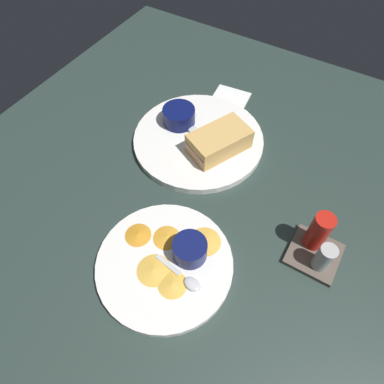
{
  "coord_description": "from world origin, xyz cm",
  "views": [
    {
      "loc": [
        38.38,
        19.02,
        58.25
      ],
      "look_at": [
        5.26,
        -0.78,
        3.0
      ],
      "focal_mm": 31.75,
      "sensor_mm": 36.0,
      "label": 1
    }
  ],
  "objects_px": {
    "sandwich_half_near": "(219,141)",
    "condiment_caddy": "(318,245)",
    "plate_sandwich_main": "(198,140)",
    "spoon_by_gravy_ramekin": "(186,279)",
    "ramekin_dark_sauce": "(179,115)",
    "ramekin_light_gravy": "(190,249)",
    "plate_chips_companion": "(165,264)",
    "spoon_by_dark_ramekin": "(197,133)"
  },
  "relations": [
    {
      "from": "ramekin_dark_sauce",
      "to": "condiment_caddy",
      "type": "bearing_deg",
      "value": 68.57
    },
    {
      "from": "ramekin_dark_sauce",
      "to": "plate_chips_companion",
      "type": "bearing_deg",
      "value": 27.9
    },
    {
      "from": "plate_sandwich_main",
      "to": "spoon_by_dark_ramekin",
      "type": "bearing_deg",
      "value": -136.51
    },
    {
      "from": "sandwich_half_near",
      "to": "plate_chips_companion",
      "type": "height_order",
      "value": "sandwich_half_near"
    },
    {
      "from": "plate_sandwich_main",
      "to": "sandwich_half_near",
      "type": "relative_size",
      "value": 1.99
    },
    {
      "from": "plate_sandwich_main",
      "to": "sandwich_half_near",
      "type": "height_order",
      "value": "sandwich_half_near"
    },
    {
      "from": "plate_chips_companion",
      "to": "ramekin_dark_sauce",
      "type": "bearing_deg",
      "value": -152.1
    },
    {
      "from": "sandwich_half_near",
      "to": "condiment_caddy",
      "type": "xyz_separation_m",
      "value": [
        0.13,
        0.27,
        -0.01
      ]
    },
    {
      "from": "spoon_by_dark_ramekin",
      "to": "plate_sandwich_main",
      "type": "bearing_deg",
      "value": 43.49
    },
    {
      "from": "spoon_by_dark_ramekin",
      "to": "condiment_caddy",
      "type": "bearing_deg",
      "value": 66.96
    },
    {
      "from": "spoon_by_dark_ramekin",
      "to": "condiment_caddy",
      "type": "xyz_separation_m",
      "value": [
        0.14,
        0.33,
        0.01
      ]
    },
    {
      "from": "condiment_caddy",
      "to": "plate_chips_companion",
      "type": "bearing_deg",
      "value": -53.76
    },
    {
      "from": "sandwich_half_near",
      "to": "condiment_caddy",
      "type": "relative_size",
      "value": 1.58
    },
    {
      "from": "sandwich_half_near",
      "to": "spoon_by_dark_ramekin",
      "type": "relative_size",
      "value": 1.51
    },
    {
      "from": "ramekin_dark_sauce",
      "to": "condiment_caddy",
      "type": "height_order",
      "value": "condiment_caddy"
    },
    {
      "from": "ramekin_light_gravy",
      "to": "plate_sandwich_main",
      "type": "bearing_deg",
      "value": -152.8
    },
    {
      "from": "spoon_by_dark_ramekin",
      "to": "spoon_by_gravy_ramekin",
      "type": "relative_size",
      "value": 1.0
    },
    {
      "from": "spoon_by_gravy_ramekin",
      "to": "ramekin_dark_sauce",
      "type": "bearing_deg",
      "value": -146.04
    },
    {
      "from": "ramekin_light_gravy",
      "to": "spoon_by_dark_ramekin",
      "type": "bearing_deg",
      "value": -152.25
    },
    {
      "from": "plate_sandwich_main",
      "to": "plate_chips_companion",
      "type": "bearing_deg",
      "value": 19.09
    },
    {
      "from": "plate_sandwich_main",
      "to": "ramekin_light_gravy",
      "type": "relative_size",
      "value": 4.83
    },
    {
      "from": "sandwich_half_near",
      "to": "ramekin_light_gravy",
      "type": "height_order",
      "value": "sandwich_half_near"
    },
    {
      "from": "plate_sandwich_main",
      "to": "plate_chips_companion",
      "type": "distance_m",
      "value": 0.31
    },
    {
      "from": "plate_sandwich_main",
      "to": "spoon_by_dark_ramekin",
      "type": "height_order",
      "value": "spoon_by_dark_ramekin"
    },
    {
      "from": "ramekin_light_gravy",
      "to": "sandwich_half_near",
      "type": "bearing_deg",
      "value": -162.99
    },
    {
      "from": "spoon_by_dark_ramekin",
      "to": "ramekin_light_gravy",
      "type": "bearing_deg",
      "value": 27.75
    },
    {
      "from": "plate_chips_companion",
      "to": "condiment_caddy",
      "type": "xyz_separation_m",
      "value": [
        -0.16,
        0.22,
        0.03
      ]
    },
    {
      "from": "plate_chips_companion",
      "to": "condiment_caddy",
      "type": "bearing_deg",
      "value": 126.24
    },
    {
      "from": "plate_sandwich_main",
      "to": "condiment_caddy",
      "type": "relative_size",
      "value": 3.14
    },
    {
      "from": "spoon_by_gravy_ramekin",
      "to": "condiment_caddy",
      "type": "bearing_deg",
      "value": 134.87
    },
    {
      "from": "sandwich_half_near",
      "to": "plate_chips_companion",
      "type": "bearing_deg",
      "value": 9.11
    },
    {
      "from": "plate_sandwich_main",
      "to": "condiment_caddy",
      "type": "distance_m",
      "value": 0.35
    },
    {
      "from": "plate_sandwich_main",
      "to": "spoon_by_gravy_ramekin",
      "type": "distance_m",
      "value": 0.34
    },
    {
      "from": "sandwich_half_near",
      "to": "spoon_by_gravy_ramekin",
      "type": "height_order",
      "value": "sandwich_half_near"
    },
    {
      "from": "sandwich_half_near",
      "to": "ramekin_dark_sauce",
      "type": "relative_size",
      "value": 1.98
    },
    {
      "from": "plate_sandwich_main",
      "to": "ramekin_dark_sauce",
      "type": "xyz_separation_m",
      "value": [
        -0.02,
        -0.06,
        0.03
      ]
    },
    {
      "from": "spoon_by_dark_ramekin",
      "to": "ramekin_light_gravy",
      "type": "relative_size",
      "value": 1.61
    },
    {
      "from": "plate_sandwich_main",
      "to": "ramekin_dark_sauce",
      "type": "relative_size",
      "value": 3.94
    },
    {
      "from": "plate_sandwich_main",
      "to": "ramekin_light_gravy",
      "type": "xyz_separation_m",
      "value": [
        0.26,
        0.13,
        0.03
      ]
    },
    {
      "from": "condiment_caddy",
      "to": "plate_sandwich_main",
      "type": "bearing_deg",
      "value": -112.37
    },
    {
      "from": "ramekin_dark_sauce",
      "to": "condiment_caddy",
      "type": "distance_m",
      "value": 0.42
    },
    {
      "from": "sandwich_half_near",
      "to": "ramekin_dark_sauce",
      "type": "xyz_separation_m",
      "value": [
        -0.03,
        -0.12,
        -0.0
      ]
    }
  ]
}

